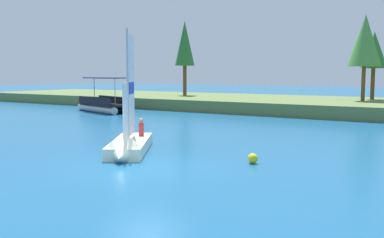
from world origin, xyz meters
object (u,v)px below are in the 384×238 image
Objects in this scene: pontoon_boat at (105,104)px; channel_buoy at (253,158)px; sailboat at (128,145)px; shoreline_tree_midleft at (365,41)px; shoreline_tree_left at (185,44)px; shoreline_tree_centre at (374,51)px.

pontoon_boat reaches higher than channel_buoy.
channel_buoy is at bearing 70.67° from sailboat.
shoreline_tree_midleft reaches higher than pontoon_boat.
shoreline_tree_midleft is 24.41m from channel_buoy.
shoreline_tree_midleft is 19.02× the size of channel_buoy.
shoreline_tree_centre is (18.01, 2.66, -1.07)m from shoreline_tree_left.
pontoon_boat is 23.39m from channel_buoy.
pontoon_boat is at bearing 147.14° from channel_buoy.
shoreline_tree_left is at bearing -179.44° from shoreline_tree_midleft.
sailboat reaches higher than channel_buoy.
sailboat is 20.16m from pontoon_boat.
shoreline_tree_midleft reaches higher than shoreline_tree_centre.
sailboat is (-4.11, -24.84, -5.56)m from shoreline_tree_midleft.
shoreline_tree_centre reaches higher than pontoon_boat.
sailboat is at bearing -61.13° from shoreline_tree_left.
shoreline_tree_left is 1.19× the size of pontoon_boat.
shoreline_tree_left is 18.23m from shoreline_tree_centre.
shoreline_tree_left is 1.31× the size of shoreline_tree_centre.
sailboat is at bearing -99.38° from shoreline_tree_midleft.
shoreline_tree_midleft is 2.60m from shoreline_tree_centre.
shoreline_tree_left is 28.79m from sailboat.
shoreline_tree_midleft is at bearing 0.56° from shoreline_tree_left.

